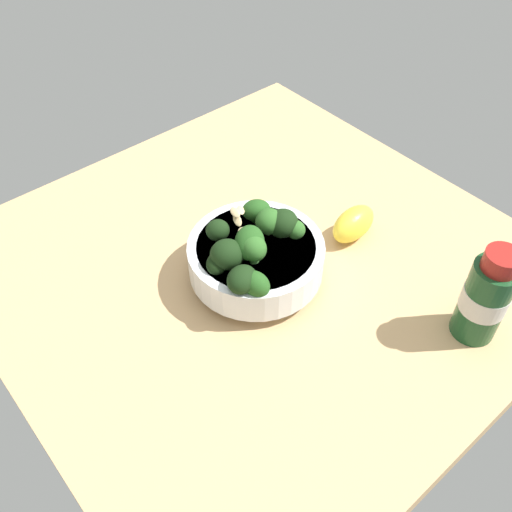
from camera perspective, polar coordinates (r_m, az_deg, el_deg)
name	(u,v)px	position (r cm, az deg, el deg)	size (l,w,h in cm)	color
ground_plane	(258,270)	(79.58, 0.22, -1.37)	(69.39, 69.39, 3.12)	tan
bowl_of_broccoli	(255,255)	(73.15, -0.08, 0.12)	(17.67, 17.67, 10.90)	white
lemon_wedge	(353,224)	(81.60, 9.73, 3.19)	(7.61, 4.15, 4.77)	yellow
bottle_tall	(485,297)	(71.23, 22.01, -3.88)	(5.44, 5.44, 13.45)	#194723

